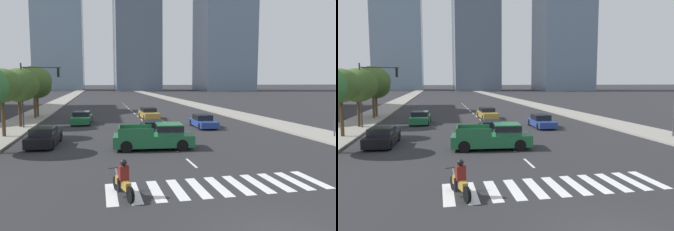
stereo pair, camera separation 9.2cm
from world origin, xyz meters
TOP-DOWN VIEW (x-y plane):
  - sidewalk_east at (13.04, 30.00)m, footprint 4.00×260.00m
  - sidewalk_west at (-13.04, 30.00)m, footprint 4.00×260.00m
  - crosswalk_near at (0.00, 5.08)m, footprint 9.45×2.64m
  - lane_divider_center at (0.00, 33.08)m, footprint 0.14×50.00m
  - motorcycle_lead at (-4.05, 4.77)m, footprint 0.88×2.09m
  - pickup_truck at (-1.14, 13.18)m, footprint 5.40×2.51m
  - sedan_black_0 at (-0.61, 17.78)m, footprint 2.05×4.77m
  - sedan_gold_1 at (1.00, 30.44)m, footprint 2.00×4.85m
  - sedan_blue_2 at (5.03, 22.07)m, footprint 1.83×4.50m
  - sedan_black_3 at (-8.65, 15.89)m, footprint 1.97×4.57m
  - sedan_green_4 at (-6.63, 27.22)m, footprint 2.07×4.72m
  - traffic_signal_far at (-10.57, 24.60)m, footprint 3.83×0.28m
  - street_tree_second at (-12.24, 19.71)m, footprint 3.13×3.13m
  - street_tree_third at (-12.24, 25.24)m, footprint 3.75×3.75m
  - street_tree_fourth at (-12.24, 32.66)m, footprint 4.06×4.06m
  - street_tree_fifth at (-12.24, 34.38)m, footprint 3.48×3.48m
  - office_tower_right_skyline at (56.00, 142.51)m, footprint 24.90×23.35m

SIDE VIEW (x-z plane):
  - lane_divider_center at x=0.00m, z-range 0.00..0.01m
  - crosswalk_near at x=0.00m, z-range 0.00..0.01m
  - sidewalk_east at x=13.04m, z-range 0.00..0.15m
  - sidewalk_west at x=-13.04m, z-range 0.00..0.15m
  - sedan_blue_2 at x=5.03m, z-range -0.05..1.19m
  - motorcycle_lead at x=-4.05m, z-range -0.16..1.33m
  - sedan_black_3 at x=-8.65m, z-range -0.05..1.25m
  - sedan_gold_1 at x=1.00m, z-range -0.05..1.25m
  - sedan_black_0 at x=-0.61m, z-range -0.05..1.27m
  - sedan_green_4 at x=-6.63m, z-range -0.05..1.29m
  - pickup_truck at x=-1.14m, z-range -0.02..1.65m
  - street_tree_fifth at x=-12.24m, z-range 1.26..6.45m
  - street_tree_third at x=-12.24m, z-range 1.32..6.88m
  - street_tree_second at x=-12.24m, z-range 1.46..6.78m
  - traffic_signal_far at x=-10.57m, z-range 1.21..7.22m
  - street_tree_fourth at x=-12.24m, z-range 1.46..7.57m
  - office_tower_right_skyline at x=56.00m, z-range -0.53..74.99m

